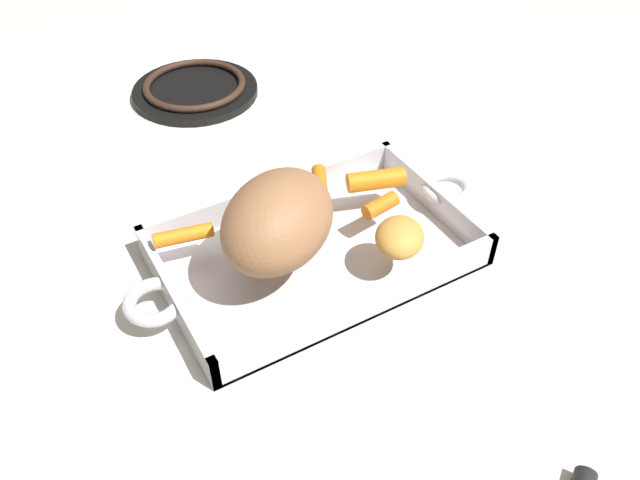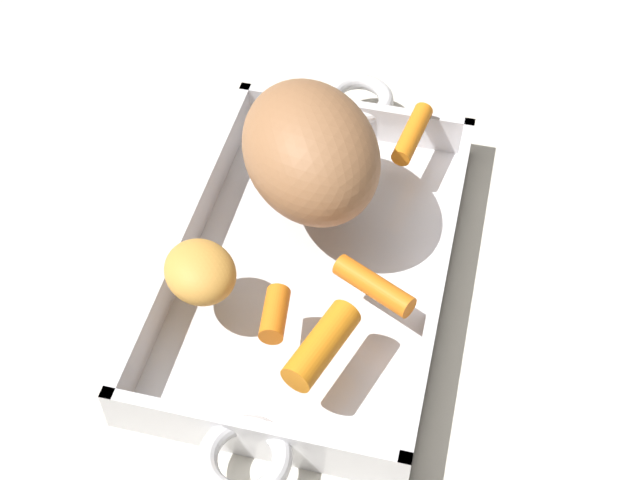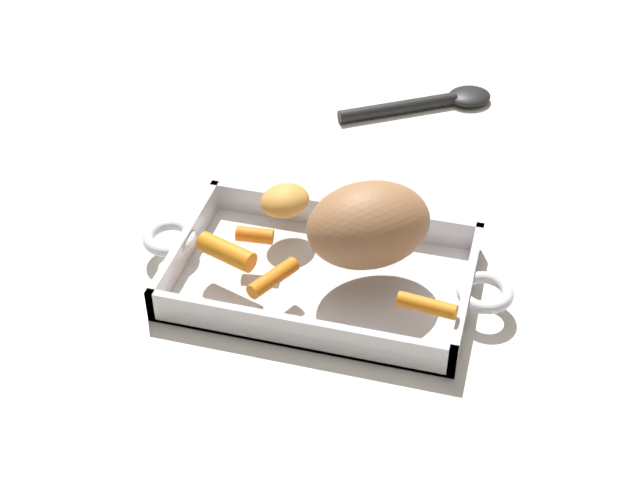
{
  "view_description": "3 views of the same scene",
  "coord_description": "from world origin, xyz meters",
  "px_view_note": "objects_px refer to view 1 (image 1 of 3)",
  "views": [
    {
      "loc": [
        0.25,
        0.44,
        0.49
      ],
      "look_at": [
        0.01,
        0.02,
        0.05
      ],
      "focal_mm": 35.53,
      "sensor_mm": 36.0,
      "label": 1
    },
    {
      "loc": [
        -0.42,
        -0.11,
        0.55
      ],
      "look_at": [
        -0.01,
        -0.01,
        0.05
      ],
      "focal_mm": 49.67,
      "sensor_mm": 36.0,
      "label": 2
    },
    {
      "loc": [
        0.2,
        -0.76,
        0.71
      ],
      "look_at": [
        -0.0,
        -0.0,
        0.07
      ],
      "focal_mm": 52.6,
      "sensor_mm": 36.0,
      "label": 3
    }
  ],
  "objects_px": {
    "pork_roast": "(278,221)",
    "potato_halved": "(399,237)",
    "baby_carrot_center_right": "(380,206)",
    "baby_carrot_short": "(320,187)",
    "baby_carrot_southeast": "(184,235)",
    "roasting_dish": "(315,251)",
    "stove_burner_rear": "(195,89)",
    "baby_carrot_southwest": "(376,180)"
  },
  "relations": [
    {
      "from": "potato_halved",
      "to": "baby_carrot_southwest",
      "type": "bearing_deg",
      "value": -110.75
    },
    {
      "from": "potato_halved",
      "to": "stove_burner_rear",
      "type": "xyz_separation_m",
      "value": [
        0.04,
        -0.47,
        -0.05
      ]
    },
    {
      "from": "baby_carrot_southeast",
      "to": "potato_halved",
      "type": "relative_size",
      "value": 1.06
    },
    {
      "from": "roasting_dish",
      "to": "baby_carrot_southeast",
      "type": "relative_size",
      "value": 6.79
    },
    {
      "from": "pork_roast",
      "to": "baby_carrot_southwest",
      "type": "relative_size",
      "value": 2.04
    },
    {
      "from": "pork_roast",
      "to": "roasting_dish",
      "type": "bearing_deg",
      "value": -165.74
    },
    {
      "from": "roasting_dish",
      "to": "baby_carrot_short",
      "type": "distance_m",
      "value": 0.08
    },
    {
      "from": "pork_roast",
      "to": "potato_halved",
      "type": "distance_m",
      "value": 0.13
    },
    {
      "from": "pork_roast",
      "to": "baby_carrot_center_right",
      "type": "relative_size",
      "value": 3.3
    },
    {
      "from": "baby_carrot_southeast",
      "to": "stove_burner_rear",
      "type": "distance_m",
      "value": 0.38
    },
    {
      "from": "pork_roast",
      "to": "potato_halved",
      "type": "height_order",
      "value": "pork_roast"
    },
    {
      "from": "baby_carrot_southwest",
      "to": "baby_carrot_center_right",
      "type": "bearing_deg",
      "value": 62.9
    },
    {
      "from": "pork_roast",
      "to": "potato_halved",
      "type": "bearing_deg",
      "value": 153.65
    },
    {
      "from": "roasting_dish",
      "to": "baby_carrot_southeast",
      "type": "distance_m",
      "value": 0.14
    },
    {
      "from": "stove_burner_rear",
      "to": "roasting_dish",
      "type": "bearing_deg",
      "value": 87.15
    },
    {
      "from": "pork_roast",
      "to": "baby_carrot_center_right",
      "type": "xyz_separation_m",
      "value": [
        -0.13,
        -0.01,
        -0.04
      ]
    },
    {
      "from": "baby_carrot_short",
      "to": "baby_carrot_southeast",
      "type": "bearing_deg",
      "value": -0.08
    },
    {
      "from": "potato_halved",
      "to": "stove_burner_rear",
      "type": "height_order",
      "value": "potato_halved"
    },
    {
      "from": "roasting_dish",
      "to": "baby_carrot_southwest",
      "type": "bearing_deg",
      "value": -162.31
    },
    {
      "from": "baby_carrot_southwest",
      "to": "baby_carrot_southeast",
      "type": "xyz_separation_m",
      "value": [
        0.22,
        -0.02,
        -0.0
      ]
    },
    {
      "from": "baby_carrot_center_right",
      "to": "potato_halved",
      "type": "relative_size",
      "value": 0.71
    },
    {
      "from": "baby_carrot_southwest",
      "to": "stove_burner_rear",
      "type": "relative_size",
      "value": 0.35
    },
    {
      "from": "baby_carrot_short",
      "to": "baby_carrot_center_right",
      "type": "bearing_deg",
      "value": 122.96
    },
    {
      "from": "potato_halved",
      "to": "baby_carrot_southeast",
      "type": "bearing_deg",
      "value": -33.23
    },
    {
      "from": "baby_carrot_southwest",
      "to": "pork_roast",
      "type": "bearing_deg",
      "value": 16.58
    },
    {
      "from": "roasting_dish",
      "to": "baby_carrot_southeast",
      "type": "height_order",
      "value": "baby_carrot_southeast"
    },
    {
      "from": "baby_carrot_center_right",
      "to": "baby_carrot_short",
      "type": "relative_size",
      "value": 0.64
    },
    {
      "from": "baby_carrot_short",
      "to": "stove_burner_rear",
      "type": "xyz_separation_m",
      "value": [
        0.02,
        -0.35,
        -0.04
      ]
    },
    {
      "from": "baby_carrot_center_right",
      "to": "stove_burner_rear",
      "type": "height_order",
      "value": "baby_carrot_center_right"
    },
    {
      "from": "pork_roast",
      "to": "baby_carrot_short",
      "type": "distance_m",
      "value": 0.12
    },
    {
      "from": "baby_carrot_southwest",
      "to": "baby_carrot_center_right",
      "type": "distance_m",
      "value": 0.04
    },
    {
      "from": "baby_carrot_center_right",
      "to": "stove_burner_rear",
      "type": "xyz_separation_m",
      "value": [
        0.06,
        -0.41,
        -0.04
      ]
    },
    {
      "from": "roasting_dish",
      "to": "baby_carrot_short",
      "type": "height_order",
      "value": "baby_carrot_short"
    },
    {
      "from": "baby_carrot_southwest",
      "to": "baby_carrot_southeast",
      "type": "height_order",
      "value": "baby_carrot_southwest"
    },
    {
      "from": "baby_carrot_southeast",
      "to": "baby_carrot_short",
      "type": "xyz_separation_m",
      "value": [
        -0.16,
        0.0,
        0.0
      ]
    },
    {
      "from": "baby_carrot_southeast",
      "to": "potato_halved",
      "type": "height_order",
      "value": "potato_halved"
    },
    {
      "from": "baby_carrot_center_right",
      "to": "stove_burner_rear",
      "type": "distance_m",
      "value": 0.42
    },
    {
      "from": "potato_halved",
      "to": "baby_carrot_center_right",
      "type": "bearing_deg",
      "value": -106.35
    },
    {
      "from": "baby_carrot_southwest",
      "to": "potato_halved",
      "type": "relative_size",
      "value": 1.14
    },
    {
      "from": "pork_roast",
      "to": "potato_halved",
      "type": "xyz_separation_m",
      "value": [
        -0.11,
        0.05,
        -0.03
      ]
    },
    {
      "from": "roasting_dish",
      "to": "pork_roast",
      "type": "relative_size",
      "value": 3.1
    },
    {
      "from": "baby_carrot_center_right",
      "to": "baby_carrot_short",
      "type": "height_order",
      "value": "same"
    }
  ]
}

